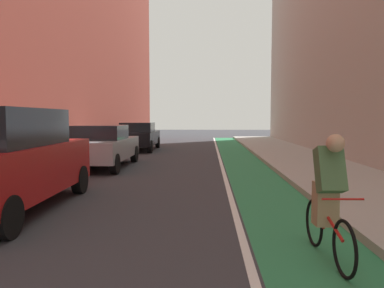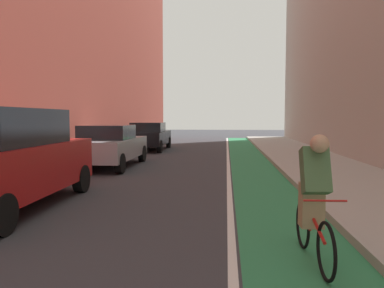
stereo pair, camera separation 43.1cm
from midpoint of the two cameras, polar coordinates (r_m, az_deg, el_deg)
ground_plane at (r=11.59m, az=-5.27°, el=-4.92°), size 86.91×86.91×0.00m
bike_lane_paint at (r=13.52m, az=7.57°, el=-3.64°), size 1.60×39.51×0.00m
lane_divider_stripe at (r=13.47m, az=3.74°, el=-3.64°), size 0.12×39.51×0.00m
sidewalk_right at (r=13.94m, az=17.60°, el=-3.28°), size 3.27×39.51×0.14m
parked_suv_red at (r=8.04m, az=-27.83°, el=-2.06°), size 1.96×4.50×1.98m
parked_sedan_silver at (r=13.93m, az=-14.46°, el=-0.26°), size 1.97×4.45×1.53m
parked_sedan_black at (r=20.79m, az=-8.78°, el=1.21°), size 2.02×4.51×1.53m
cyclist_mid at (r=4.97m, az=17.76°, el=-7.73°), size 0.48×1.71×1.61m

